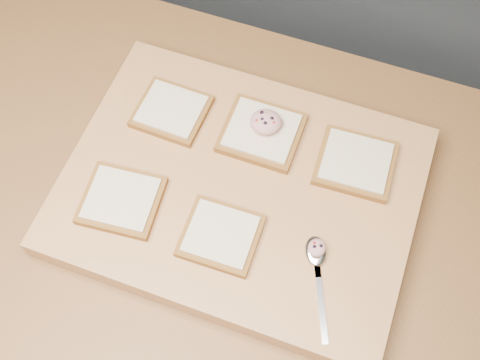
# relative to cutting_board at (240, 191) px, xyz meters

# --- Properties ---
(ground) EXTENTS (4.00, 4.00, 0.00)m
(ground) POSITION_rel_cutting_board_xyz_m (-0.02, -0.05, -0.92)
(ground) COLOR #515459
(ground) RESTS_ON ground
(island_counter) EXTENTS (2.00, 0.80, 0.90)m
(island_counter) POSITION_rel_cutting_board_xyz_m (-0.02, -0.05, -0.47)
(island_counter) COLOR slate
(island_counter) RESTS_ON ground
(cutting_board) EXTENTS (0.56, 0.42, 0.04)m
(cutting_board) POSITION_rel_cutting_board_xyz_m (0.00, 0.00, 0.00)
(cutting_board) COLOR tan
(cutting_board) RESTS_ON island_counter
(bread_far_left) EXTENTS (0.12, 0.11, 0.02)m
(bread_far_left) POSITION_rel_cutting_board_xyz_m (-0.16, 0.09, 0.03)
(bread_far_left) COLOR brown
(bread_far_left) RESTS_ON cutting_board
(bread_far_center) EXTENTS (0.13, 0.12, 0.02)m
(bread_far_center) POSITION_rel_cutting_board_xyz_m (0.00, 0.10, 0.03)
(bread_far_center) COLOR brown
(bread_far_center) RESTS_ON cutting_board
(bread_far_right) EXTENTS (0.13, 0.12, 0.02)m
(bread_far_right) POSITION_rel_cutting_board_xyz_m (0.16, 0.10, 0.03)
(bread_far_right) COLOR brown
(bread_far_right) RESTS_ON cutting_board
(bread_near_left) EXTENTS (0.13, 0.12, 0.02)m
(bread_near_left) POSITION_rel_cutting_board_xyz_m (-0.16, -0.09, 0.03)
(bread_near_left) COLOR brown
(bread_near_left) RESTS_ON cutting_board
(bread_near_center) EXTENTS (0.12, 0.11, 0.02)m
(bread_near_center) POSITION_rel_cutting_board_xyz_m (0.00, -0.09, 0.03)
(bread_near_center) COLOR brown
(bread_near_center) RESTS_ON cutting_board
(tuna_salad_dollop) EXTENTS (0.05, 0.05, 0.02)m
(tuna_salad_dollop) POSITION_rel_cutting_board_xyz_m (0.01, 0.11, 0.05)
(tuna_salad_dollop) COLOR #D78F8A
(tuna_salad_dollop) RESTS_ON bread_far_center
(spoon) EXTENTS (0.08, 0.16, 0.01)m
(spoon) POSITION_rel_cutting_board_xyz_m (0.15, -0.08, 0.03)
(spoon) COLOR silver
(spoon) RESTS_ON cutting_board
(spoon_salad) EXTENTS (0.03, 0.03, 0.02)m
(spoon_salad) POSITION_rel_cutting_board_xyz_m (0.15, -0.07, 0.04)
(spoon_salad) COLOR #D78F8A
(spoon_salad) RESTS_ON spoon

